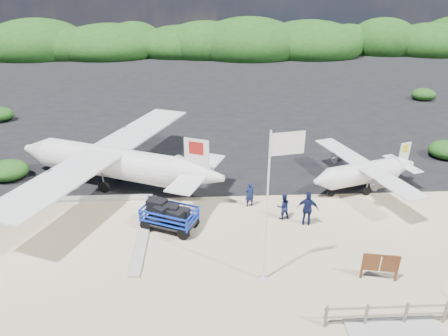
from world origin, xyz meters
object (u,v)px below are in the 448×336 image
Objects in this scene: crew_b at (283,206)px; baggage_cart at (170,229)px; crew_c at (308,209)px; aircraft_small at (93,92)px; crew_a at (250,194)px; signboard at (377,279)px; flagpole at (263,279)px; aircraft_large at (352,112)px.

baggage_cart is at bearing -3.13° from crew_b.
baggage_cart is at bearing 16.43° from crew_c.
aircraft_small is at bearing 135.05° from baggage_cart.
crew_a is 1.01× the size of crew_b.
aircraft_small reaches higher than signboard.
flagpole reaches higher than baggage_cart.
baggage_cart is at bearing 136.52° from flagpole.
aircraft_large is (11.97, 23.50, 0.00)m from flagpole.
flagpole is 4.54× the size of crew_a.
flagpole is 6.21m from crew_a.
aircraft_large reaches higher than aircraft_small.
flagpole reaches higher than signboard.
signboard is at bearing 112.68° from crew_b.
flagpole is at bearing 98.29° from aircraft_small.
aircraft_large is at bearing -99.15° from crew_c.
crew_c is (-2.07, 4.36, 0.96)m from signboard.
crew_c reaches higher than baggage_cart.
crew_b is (5.99, 0.72, 0.74)m from baggage_cart.
crew_b is at bearing 122.39° from crew_a.
baggage_cart is 1.82× the size of signboard.
crew_c is (2.80, -2.05, 0.21)m from crew_a.
signboard is at bearing 109.53° from crew_a.
crew_a is at bearing 89.55° from flagpole.
baggage_cart is 2.00× the size of crew_b.
crew_a is (-4.87, 6.41, 0.75)m from signboard.
aircraft_large is at bearing 145.35° from aircraft_small.
baggage_cart is 4.87m from crew_a.
aircraft_small is (-17.96, 28.08, -0.96)m from crew_c.
signboard is at bearing -2.85° from flagpole.
baggage_cart is 6.08m from crew_b.
aircraft_large is 2.27× the size of aircraft_small.
signboard is at bearing 96.11° from aircraft_large.
flagpole is at bearing 85.65° from aircraft_large.
crew_c reaches higher than crew_a.
flagpole is 3.56× the size of crew_c.
aircraft_large is 28.44m from aircraft_small.
crew_a is at bearing 78.13° from aircraft_large.
aircraft_small is (-27.08, 8.69, 0.00)m from aircraft_large.
flagpole is at bearing 60.41° from crew_b.
baggage_cart is 7.20m from crew_c.
aircraft_large is (11.92, 17.34, -0.75)m from crew_a.
crew_b is (1.71, 4.78, 0.74)m from flagpole.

